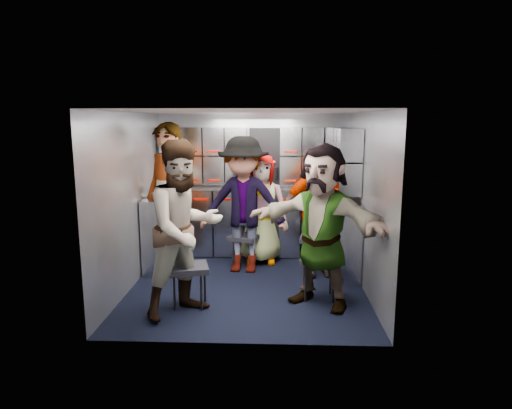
{
  "coord_description": "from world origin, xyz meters",
  "views": [
    {
      "loc": [
        0.32,
        -5.34,
        2.0
      ],
      "look_at": [
        0.09,
        0.35,
        0.95
      ],
      "focal_mm": 32.0,
      "sensor_mm": 36.0,
      "label": 1
    }
  ],
  "objects_px": {
    "jump_seat_near_left": "(189,270)",
    "attendant_arc_c": "(261,208)",
    "jump_seat_near_right": "(319,261)",
    "jump_seat_center": "(261,234)",
    "jump_seat_mid_left": "(244,239)",
    "attendant_arc_a": "(185,229)",
    "attendant_arc_b": "(243,205)",
    "jump_seat_mid_right": "(315,240)",
    "attendant_standing": "(168,199)",
    "attendant_arc_d": "(317,212)",
    "attendant_arc_e": "(321,226)"
  },
  "relations": [
    {
      "from": "jump_seat_mid_left",
      "to": "jump_seat_near_right",
      "type": "distance_m",
      "value": 1.44
    },
    {
      "from": "attendant_arc_b",
      "to": "attendant_arc_d",
      "type": "bearing_deg",
      "value": 1.56
    },
    {
      "from": "attendant_arc_e",
      "to": "jump_seat_mid_right",
      "type": "bearing_deg",
      "value": 120.34
    },
    {
      "from": "jump_seat_near_left",
      "to": "jump_seat_center",
      "type": "relative_size",
      "value": 1.14
    },
    {
      "from": "jump_seat_near_left",
      "to": "attendant_arc_a",
      "type": "distance_m",
      "value": 0.53
    },
    {
      "from": "attendant_standing",
      "to": "attendant_arc_d",
      "type": "height_order",
      "value": "attendant_standing"
    },
    {
      "from": "jump_seat_mid_left",
      "to": "jump_seat_near_right",
      "type": "xyz_separation_m",
      "value": [
        0.91,
        -1.11,
        0.04
      ]
    },
    {
      "from": "attendant_standing",
      "to": "attendant_arc_e",
      "type": "distance_m",
      "value": 2.12
    },
    {
      "from": "attendant_arc_e",
      "to": "attendant_arc_b",
      "type": "bearing_deg",
      "value": 162.06
    },
    {
      "from": "jump_seat_mid_left",
      "to": "attendant_arc_b",
      "type": "distance_m",
      "value": 0.54
    },
    {
      "from": "attendant_arc_b",
      "to": "jump_seat_near_right",
      "type": "bearing_deg",
      "value": -37.93
    },
    {
      "from": "jump_seat_mid_left",
      "to": "attendant_arc_a",
      "type": "relative_size",
      "value": 0.26
    },
    {
      "from": "attendant_arc_c",
      "to": "attendant_arc_e",
      "type": "xyz_separation_m",
      "value": [
        0.7,
        -1.51,
        0.11
      ]
    },
    {
      "from": "jump_seat_center",
      "to": "jump_seat_near_right",
      "type": "xyz_separation_m",
      "value": [
        0.7,
        -1.51,
        0.07
      ]
    },
    {
      "from": "jump_seat_near_left",
      "to": "jump_seat_near_right",
      "type": "height_order",
      "value": "jump_seat_near_right"
    },
    {
      "from": "attendant_arc_d",
      "to": "jump_seat_near_right",
      "type": "bearing_deg",
      "value": -104.01
    },
    {
      "from": "attendant_arc_a",
      "to": "attendant_arc_d",
      "type": "relative_size",
      "value": 1.08
    },
    {
      "from": "jump_seat_mid_left",
      "to": "attendant_arc_d",
      "type": "distance_m",
      "value": 1.1
    },
    {
      "from": "jump_seat_near_right",
      "to": "attendant_arc_a",
      "type": "relative_size",
      "value": 0.27
    },
    {
      "from": "jump_seat_mid_right",
      "to": "attendant_arc_c",
      "type": "xyz_separation_m",
      "value": [
        -0.74,
        0.32,
        0.37
      ]
    },
    {
      "from": "jump_seat_near_right",
      "to": "attendant_arc_b",
      "type": "xyz_separation_m",
      "value": [
        -0.91,
        0.93,
        0.46
      ]
    },
    {
      "from": "jump_seat_near_left",
      "to": "jump_seat_near_right",
      "type": "relative_size",
      "value": 0.95
    },
    {
      "from": "jump_seat_near_left",
      "to": "jump_seat_mid_right",
      "type": "distance_m",
      "value": 1.96
    },
    {
      "from": "jump_seat_center",
      "to": "attendant_arc_e",
      "type": "distance_m",
      "value": 1.9
    },
    {
      "from": "attendant_arc_e",
      "to": "attendant_arc_c",
      "type": "bearing_deg",
      "value": 147.35
    },
    {
      "from": "jump_seat_mid_left",
      "to": "attendant_arc_e",
      "type": "xyz_separation_m",
      "value": [
        0.91,
        -1.29,
        0.49
      ]
    },
    {
      "from": "jump_seat_center",
      "to": "attendant_arc_a",
      "type": "relative_size",
      "value": 0.23
    },
    {
      "from": "jump_seat_mid_left",
      "to": "attendant_arc_d",
      "type": "bearing_deg",
      "value": -16.33
    },
    {
      "from": "jump_seat_near_right",
      "to": "jump_seat_center",
      "type": "bearing_deg",
      "value": 114.75
    },
    {
      "from": "jump_seat_near_left",
      "to": "jump_seat_mid_left",
      "type": "xyz_separation_m",
      "value": [
        0.5,
        1.4,
        -0.01
      ]
    },
    {
      "from": "jump_seat_near_right",
      "to": "attendant_arc_c",
      "type": "height_order",
      "value": "attendant_arc_c"
    },
    {
      "from": "jump_seat_mid_right",
      "to": "jump_seat_center",
      "type": "bearing_deg",
      "value": 146.08
    },
    {
      "from": "jump_seat_mid_left",
      "to": "jump_seat_mid_right",
      "type": "relative_size",
      "value": 1.01
    },
    {
      "from": "jump_seat_mid_left",
      "to": "attendant_arc_b",
      "type": "bearing_deg",
      "value": -90.0
    },
    {
      "from": "jump_seat_near_left",
      "to": "attendant_arc_c",
      "type": "xyz_separation_m",
      "value": [
        0.72,
        1.62,
        0.37
      ]
    },
    {
      "from": "jump_seat_mid_right",
      "to": "attendant_arc_a",
      "type": "xyz_separation_m",
      "value": [
        -1.46,
        -1.48,
        0.5
      ]
    },
    {
      "from": "attendant_standing",
      "to": "attendant_arc_e",
      "type": "xyz_separation_m",
      "value": [
        1.88,
        -0.98,
        -0.11
      ]
    },
    {
      "from": "jump_seat_center",
      "to": "attendant_standing",
      "type": "height_order",
      "value": "attendant_standing"
    },
    {
      "from": "attendant_arc_c",
      "to": "attendant_arc_e",
      "type": "bearing_deg",
      "value": -68.52
    },
    {
      "from": "attendant_arc_c",
      "to": "attendant_arc_d",
      "type": "distance_m",
      "value": 0.9
    },
    {
      "from": "attendant_arc_d",
      "to": "attendant_arc_e",
      "type": "xyz_separation_m",
      "value": [
        -0.05,
        -1.01,
        0.05
      ]
    },
    {
      "from": "jump_seat_center",
      "to": "attendant_arc_b",
      "type": "xyz_separation_m",
      "value": [
        -0.22,
        -0.58,
        0.54
      ]
    },
    {
      "from": "jump_seat_mid_left",
      "to": "attendant_arc_a",
      "type": "xyz_separation_m",
      "value": [
        -0.5,
        -1.58,
        0.51
      ]
    },
    {
      "from": "jump_seat_mid_right",
      "to": "attendant_arc_e",
      "type": "height_order",
      "value": "attendant_arc_e"
    },
    {
      "from": "attendant_standing",
      "to": "attendant_arc_b",
      "type": "distance_m",
      "value": 0.98
    },
    {
      "from": "attendant_standing",
      "to": "attendant_arc_a",
      "type": "distance_m",
      "value": 1.35
    },
    {
      "from": "jump_seat_near_left",
      "to": "attendant_arc_a",
      "type": "height_order",
      "value": "attendant_arc_a"
    },
    {
      "from": "jump_seat_mid_left",
      "to": "jump_seat_mid_right",
      "type": "distance_m",
      "value": 0.97
    },
    {
      "from": "jump_seat_near_right",
      "to": "attendant_standing",
      "type": "bearing_deg",
      "value": 156.94
    },
    {
      "from": "jump_seat_near_right",
      "to": "attendant_arc_e",
      "type": "distance_m",
      "value": 0.48
    }
  ]
}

